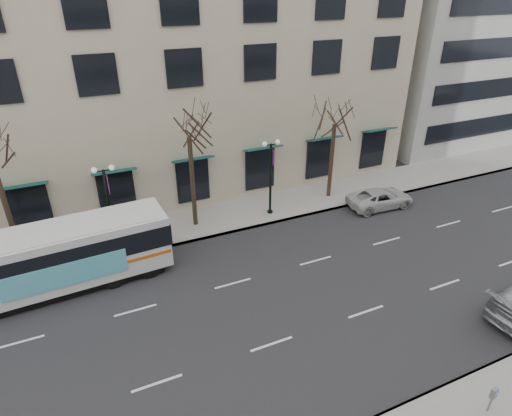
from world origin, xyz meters
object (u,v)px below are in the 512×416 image
tree_far_mid (188,121)px  white_pickup (380,198)px  pay_station (493,395)px  tree_far_right (336,110)px  lamp_post_left (109,204)px  city_bus (41,261)px  lamp_post_right (271,174)px

tree_far_mid → white_pickup: (12.46, -2.67, -6.26)m
pay_station → tree_far_right: bearing=68.1°
tree_far_mid → lamp_post_left: size_ratio=1.64×
lamp_post_left → white_pickup: size_ratio=1.12×
tree_far_right → city_bus: size_ratio=0.63×
lamp_post_left → white_pickup: 17.72m
tree_far_mid → lamp_post_right: size_ratio=1.64×
lamp_post_right → white_pickup: bearing=-15.6°
white_pickup → tree_far_mid: bearing=81.1°
white_pickup → pay_station: size_ratio=4.06×
lamp_post_left → city_bus: (-3.74, -2.65, -1.08)m
tree_far_right → pay_station: bearing=-104.0°
lamp_post_left → white_pickup: lamp_post_left is taller
tree_far_mid → lamp_post_right: bearing=-6.8°
lamp_post_left → lamp_post_right: same height
pay_station → white_pickup: bearing=57.2°
lamp_post_left → pay_station: (10.66, -16.73, -1.96)m
tree_far_right → lamp_post_left: (-14.99, -0.60, -3.48)m
tree_far_mid → lamp_post_left: (-4.99, -0.60, -3.96)m
tree_far_mid → tree_far_right: bearing=-0.0°
city_bus → pay_station: size_ratio=11.05×
tree_far_mid → pay_station: tree_far_mid is taller
city_bus → tree_far_mid: bearing=17.3°
tree_far_right → lamp_post_left: bearing=-177.7°
tree_far_mid → city_bus: tree_far_mid is taller
lamp_post_left → lamp_post_right: 10.00m
lamp_post_left → pay_station: 19.93m
tree_far_mid → tree_far_right: (10.00, -0.00, -0.48)m
white_pickup → pay_station: 16.15m
tree_far_right → lamp_post_right: size_ratio=1.55×
lamp_post_right → tree_far_right: bearing=6.9°
tree_far_right → city_bus: tree_far_right is taller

